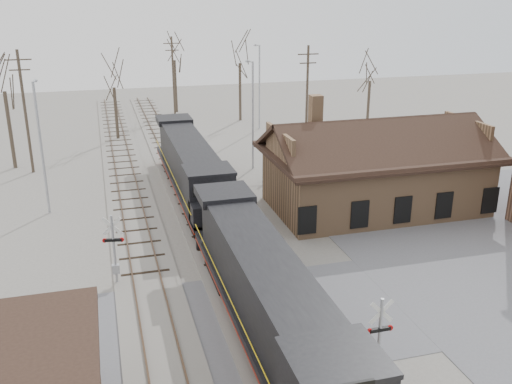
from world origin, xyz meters
TOP-DOWN VIEW (x-y plane):
  - ground at (0.00, 0.00)m, footprint 140.00×140.00m
  - road at (0.00, 0.00)m, footprint 60.00×9.00m
  - track_main at (0.00, 15.00)m, footprint 3.40×90.00m
  - track_siding at (-4.50, 15.00)m, footprint 3.40×90.00m
  - depot at (11.99, 12.00)m, footprint 15.20×9.31m
  - locomotive_lead at (0.00, -2.47)m, footprint 2.90×19.40m
  - locomotive_trailing at (0.00, 17.20)m, footprint 2.90×19.40m
  - crossbuck_near at (3.32, -5.60)m, footprint 1.07×0.28m
  - crossbuck_far at (-6.03, 5.37)m, footprint 1.10×0.29m
  - streetlight_a at (-10.05, 17.15)m, footprint 0.25×2.04m
  - streetlight_b at (6.28, 23.46)m, footprint 0.25×2.04m
  - streetlight_c at (10.97, 37.86)m, footprint 0.25×2.04m
  - utility_pole_a at (-11.94, 27.29)m, footprint 2.00×0.24m
  - utility_pole_b at (2.93, 47.52)m, footprint 2.00×0.24m
  - utility_pole_c at (12.79, 27.86)m, footprint 2.00×0.24m
  - tree_a at (-13.55, 29.10)m, footprint 4.42×4.42m
  - tree_b at (-4.45, 36.97)m, footprint 3.56×3.56m
  - tree_c at (3.43, 49.51)m, footprint 4.30×4.30m
  - tree_d at (10.00, 42.55)m, footprint 4.44×4.44m
  - tree_e at (22.85, 35.13)m, footprint 3.44×3.44m

SIDE VIEW (x-z plane):
  - ground at x=0.00m, z-range 0.00..0.00m
  - road at x=0.00m, z-range 0.00..0.03m
  - track_main at x=0.00m, z-range -0.05..0.19m
  - track_siding at x=-4.50m, z-range -0.05..0.19m
  - crossbuck_near at x=3.32m, z-range -0.10..3.67m
  - crossbuck_far at x=-6.03m, z-range -0.10..3.75m
  - locomotive_trailing at x=0.00m, z-range 0.22..4.30m
  - locomotive_lead at x=0.00m, z-range 0.11..4.41m
  - depot at x=11.99m, z-range -1.54..6.36m
  - utility_pole_b at x=2.93m, z-range 0.22..9.66m
  - streetlight_a at x=-10.05m, z-range 0.54..9.57m
  - streetlight_c at x=10.97m, z-range 0.54..9.63m
  - streetlight_b at x=6.28m, z-range 0.54..9.64m
  - utility_pole_c at x=12.79m, z-range 0.22..10.07m
  - utility_pole_a at x=-11.94m, z-range 0.23..10.38m
  - tree_e at x=22.85m, z-range 1.78..10.21m
  - tree_b at x=-4.45m, z-range 1.84..10.57m
  - tree_c at x=3.43m, z-range 2.23..12.76m
  - tree_a at x=-13.55m, z-range 2.29..13.12m
  - tree_d at x=10.00m, z-range 2.31..13.19m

